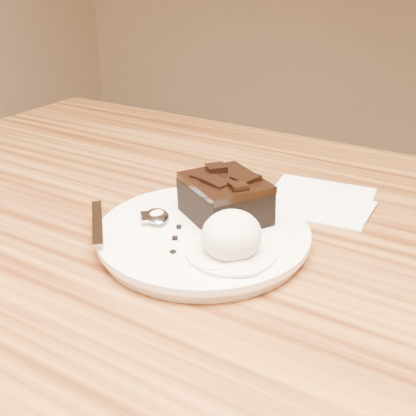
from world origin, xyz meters
The scene contains 10 objects.
plate centered at (0.00, -0.02, 0.76)m, with size 0.23×0.23×0.02m, color white.
brownie centered at (0.01, 0.02, 0.79)m, with size 0.09×0.08×0.04m, color black.
ice_cream_scoop centered at (0.05, -0.05, 0.79)m, with size 0.06×0.06×0.05m, color #EFE7CF.
melt_puddle centered at (0.05, -0.05, 0.77)m, with size 0.09×0.09×0.00m, color white.
spoon centered at (-0.06, -0.03, 0.77)m, with size 0.03×0.16×0.01m, color silver, non-canonical shape.
napkin centered at (0.07, 0.16, 0.75)m, with size 0.13×0.13×0.01m, color white.
crumb_a centered at (-0.01, -0.05, 0.77)m, with size 0.01×0.01×0.00m, color black.
crumb_b centered at (0.00, -0.08, 0.77)m, with size 0.01×0.01×0.00m, color black.
crumb_c centered at (0.02, -0.02, 0.77)m, with size 0.01×0.00×0.00m, color black.
crumb_d centered at (-0.02, -0.03, 0.77)m, with size 0.01×0.01×0.00m, color black.
Camera 1 is at (0.26, -0.44, 1.04)m, focal length 44.35 mm.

